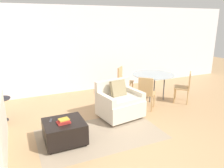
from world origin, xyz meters
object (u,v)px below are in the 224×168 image
at_px(book_stack, 64,121).
at_px(dining_chair_near_left, 146,91).
at_px(armchair, 119,103).
at_px(ottoman, 64,131).
at_px(picture_frame, 0,95).
at_px(dining_table, 153,77).
at_px(dining_chair_far_left, 123,79).
at_px(tv_remote_primary, 51,120).
at_px(side_table, 1,105).
at_px(dining_chair_near_right, 185,85).

relative_size(book_stack, dining_chair_near_left, 0.28).
bearing_deg(armchair, ottoman, -157.85).
height_order(picture_frame, dining_table, dining_table).
bearing_deg(dining_chair_near_left, dining_chair_far_left, 90.00).
height_order(tv_remote_primary, side_table, side_table).
distance_m(side_table, dining_table, 4.13).
relative_size(armchair, dining_table, 0.87).
distance_m(book_stack, dining_table, 3.34).
bearing_deg(dining_table, tv_remote_primary, -158.85).
relative_size(side_table, dining_table, 0.45).
relative_size(ottoman, dining_chair_near_left, 0.84).
distance_m(side_table, dining_chair_near_left, 3.55).
relative_size(armchair, side_table, 1.93).
xyz_separation_m(side_table, dining_chair_near_right, (4.78, -0.83, 0.12)).
bearing_deg(dining_chair_near_left, book_stack, -161.52).
height_order(book_stack, dining_table, dining_table).
bearing_deg(dining_table, dining_chair_near_left, -135.00).
height_order(side_table, dining_chair_near_left, dining_chair_near_left).
bearing_deg(armchair, picture_frame, 159.98).
height_order(ottoman, picture_frame, picture_frame).
height_order(ottoman, book_stack, book_stack).
relative_size(tv_remote_primary, dining_chair_near_left, 0.18).
distance_m(armchair, dining_table, 1.72).
distance_m(armchair, side_table, 2.78).
bearing_deg(dining_chair_far_left, dining_chair_near_right, -45.00).
height_order(side_table, dining_table, dining_table).
bearing_deg(dining_chair_near_left, dining_table, 45.00).
relative_size(armchair, book_stack, 4.25).
distance_m(book_stack, side_table, 1.96).
xyz_separation_m(dining_table, dining_chair_near_right, (0.66, -0.66, -0.17)).
bearing_deg(tv_remote_primary, armchair, 15.02).
bearing_deg(side_table, dining_chair_near_left, -13.55).
bearing_deg(ottoman, dining_chair_near_right, 11.26).
relative_size(tv_remote_primary, side_table, 0.29).
distance_m(tv_remote_primary, dining_chair_far_left, 3.18).
xyz_separation_m(armchair, tv_remote_primary, (-1.71, -0.46, 0.08)).
xyz_separation_m(picture_frame, dining_table, (4.12, -0.17, 0.04)).
distance_m(side_table, dining_chair_far_left, 3.49).
height_order(armchair, dining_chair_near_right, armchair).
bearing_deg(picture_frame, dining_chair_far_left, 8.11).
bearing_deg(dining_chair_far_left, armchair, -120.10).
xyz_separation_m(tv_remote_primary, dining_chair_near_left, (2.55, 0.58, 0.08)).
distance_m(tv_remote_primary, dining_chair_near_right, 3.91).
distance_m(ottoman, side_table, 1.93).
relative_size(armchair, dining_chair_near_left, 1.20).
xyz_separation_m(armchair, picture_frame, (-2.62, 0.95, 0.28)).
distance_m(ottoman, picture_frame, 1.97).
distance_m(side_table, dining_chair_near_right, 4.85).
bearing_deg(book_stack, armchair, 23.76).
bearing_deg(ottoman, tv_remote_primary, 145.90).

